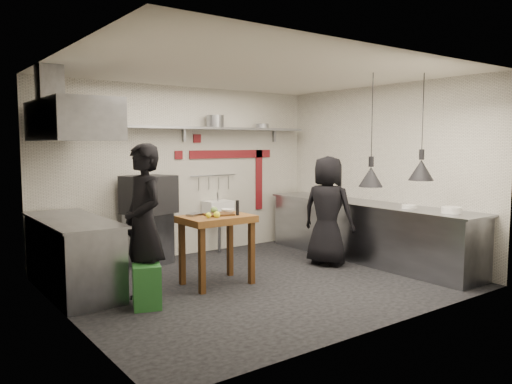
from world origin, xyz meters
TOP-DOWN VIEW (x-y plane):
  - floor at (0.00, 0.00)m, footprint 5.00×5.00m
  - ceiling at (0.00, 0.00)m, footprint 5.00×5.00m
  - wall_back at (0.00, 2.10)m, footprint 5.00×0.04m
  - wall_front at (0.00, -2.10)m, footprint 5.00×0.04m
  - wall_left at (-2.50, 0.00)m, footprint 0.04×4.20m
  - wall_right at (2.50, 0.00)m, footprint 0.04×4.20m
  - red_band_horiz at (0.95, 2.08)m, footprint 1.70×0.02m
  - red_band_vert at (1.55, 2.08)m, footprint 0.14×0.02m
  - red_tile_a at (0.25, 2.08)m, footprint 0.14×0.02m
  - red_tile_b at (-0.10, 2.08)m, footprint 0.14×0.02m
  - back_shelf at (0.00, 1.92)m, footprint 4.60×0.34m
  - shelf_bracket_left at (-1.90, 2.07)m, footprint 0.04×0.06m
  - shelf_bracket_mid at (0.00, 2.07)m, footprint 0.04×0.06m
  - shelf_bracket_right at (1.90, 2.07)m, footprint 0.04×0.06m
  - pan_far_left at (-1.51, 1.92)m, footprint 0.34×0.34m
  - pan_mid_left at (-1.18, 1.92)m, footprint 0.27×0.27m
  - stock_pot at (0.51, 1.92)m, footprint 0.38×0.38m
  - pan_right at (1.51, 1.92)m, footprint 0.26×0.26m
  - oven_stand at (-0.78, 1.81)m, footprint 0.73×0.69m
  - combi_oven at (-0.78, 1.78)m, footprint 0.83×0.80m
  - oven_door at (-0.73, 1.50)m, footprint 0.44×0.17m
  - oven_glass at (-0.77, 1.51)m, footprint 0.36×0.13m
  - hand_sink at (0.55, 1.92)m, footprint 0.46×0.34m
  - sink_tap at (0.55, 1.92)m, footprint 0.03×0.03m
  - sink_drain at (0.55, 1.88)m, footprint 0.06×0.06m
  - utensil_rail at (0.55, 2.06)m, footprint 0.90×0.02m
  - counter_right at (2.15, 0.00)m, footprint 0.70×3.80m
  - counter_right_top at (2.15, 0.00)m, footprint 0.76×3.90m
  - plate_stack at (2.12, -1.50)m, footprint 0.33×0.33m
  - small_bowl_right at (2.10, -0.84)m, footprint 0.26×0.26m
  - counter_left at (-2.15, 1.05)m, footprint 0.70×1.90m
  - counter_left_top at (-2.15, 1.05)m, footprint 0.76×2.00m
  - extractor_hood at (-2.10, 1.05)m, footprint 0.78×1.60m
  - hood_duct at (-2.35, 1.05)m, footprint 0.28×0.28m
  - green_bin at (-1.67, -0.11)m, footprint 0.39×0.39m
  - prep_table at (-0.51, 0.25)m, footprint 0.92×0.64m
  - cutting_board at (-0.47, 0.26)m, footprint 0.41×0.33m
  - pepper_mill at (-0.27, 0.12)m, footprint 0.05×0.05m
  - lemon_a at (-0.72, 0.12)m, footprint 0.08×0.08m
  - lemon_b at (-0.60, 0.10)m, footprint 0.09×0.09m
  - veg_ball at (-0.45, 0.40)m, footprint 0.10×0.10m
  - steel_tray at (-0.76, 0.41)m, footprint 0.22×0.19m
  - bowl at (-0.25, 0.38)m, footprint 0.20×0.20m
  - heat_lamp_near at (1.26, -0.82)m, footprint 0.43×0.43m
  - heat_lamp_far at (1.83, -1.21)m, footprint 0.41×0.41m
  - chef_left at (-1.59, 0.12)m, footprint 0.46×0.69m
  - chef_right at (1.43, 0.15)m, footprint 0.79×0.96m

SIDE VIEW (x-z plane):
  - floor at x=0.00m, z-range 0.00..0.00m
  - green_bin at x=-1.67m, z-range 0.00..0.50m
  - sink_drain at x=0.55m, z-range 0.01..0.67m
  - oven_stand at x=-0.78m, z-range 0.00..0.80m
  - counter_right at x=2.15m, z-range 0.00..0.90m
  - counter_left at x=-2.15m, z-range 0.00..0.90m
  - prep_table at x=-0.51m, z-range 0.00..0.92m
  - hand_sink at x=0.55m, z-range 0.67..0.89m
  - chef_right at x=1.43m, z-range 0.00..1.68m
  - counter_right_top at x=2.15m, z-range 0.90..0.93m
  - counter_left_top at x=-2.15m, z-range 0.90..0.93m
  - cutting_board at x=-0.47m, z-range 0.92..0.94m
  - steel_tray at x=-0.76m, z-range 0.92..0.95m
  - chef_left at x=-1.59m, z-range 0.00..1.87m
  - bowl at x=-0.25m, z-range 0.92..0.98m
  - small_bowl_right at x=2.10m, z-range 0.93..0.98m
  - lemon_b at x=-0.60m, z-range 0.92..1.00m
  - sink_tap at x=0.55m, z-range 0.89..1.03m
  - lemon_a at x=-0.72m, z-range 0.92..1.00m
  - veg_ball at x=-0.45m, z-range 0.92..1.02m
  - plate_stack at x=2.12m, z-range 0.93..1.02m
  - pepper_mill at x=-0.27m, z-range 0.92..1.12m
  - combi_oven at x=-0.78m, z-range 0.80..1.38m
  - oven_door at x=-0.73m, z-range 0.86..1.32m
  - oven_glass at x=-0.77m, z-range 0.92..1.26m
  - red_band_vert at x=1.55m, z-range 0.65..1.75m
  - utensil_rail at x=0.55m, z-range 1.31..1.33m
  - wall_back at x=0.00m, z-range 0.00..2.80m
  - wall_front at x=0.00m, z-range 0.00..2.80m
  - wall_left at x=-2.50m, z-range 0.00..2.80m
  - wall_right at x=2.50m, z-range 0.00..2.80m
  - red_band_horiz at x=0.95m, z-range 1.61..1.75m
  - red_tile_b at x=-0.10m, z-range 1.61..1.75m
  - red_tile_a at x=0.25m, z-range 1.88..2.02m
  - shelf_bracket_left at x=-1.90m, z-range 1.90..2.14m
  - shelf_bracket_mid at x=0.00m, z-range 1.90..2.14m
  - shelf_bracket_right at x=1.90m, z-range 1.90..2.14m
  - heat_lamp_near at x=1.26m, z-range 1.29..2.80m
  - heat_lamp_far at x=1.83m, z-range 1.37..2.80m
  - back_shelf at x=0.00m, z-range 2.10..2.14m
  - extractor_hood at x=-2.10m, z-range 1.90..2.40m
  - pan_mid_left at x=-1.18m, z-range 2.14..2.21m
  - pan_right at x=1.51m, z-range 2.14..2.22m
  - pan_far_left at x=-1.51m, z-range 2.14..2.23m
  - stock_pot at x=0.51m, z-range 2.14..2.34m
  - hood_duct at x=-2.35m, z-range 2.30..2.80m
  - ceiling at x=0.00m, z-range 2.80..2.80m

